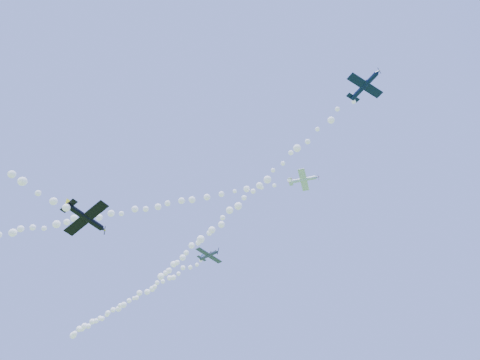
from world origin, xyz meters
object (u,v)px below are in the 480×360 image
Objects in this scene: plane_black at (86,218)px; plane_grey at (209,255)px; plane_white at (303,180)px; plane_navy at (365,85)px.

plane_grey is at bearing 7.74° from plane_black.
plane_black is at bearing -72.33° from plane_grey.
plane_white is at bearing -34.93° from plane_black.
plane_navy is 46.68m from plane_black.
plane_white is at bearing 5.10° from plane_grey.
plane_black is at bearing -146.00° from plane_white.
plane_grey is 34.76m from plane_black.
plane_white is 0.87× the size of plane_black.
plane_white is 41.35m from plane_black.
plane_navy is 48.65m from plane_grey.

